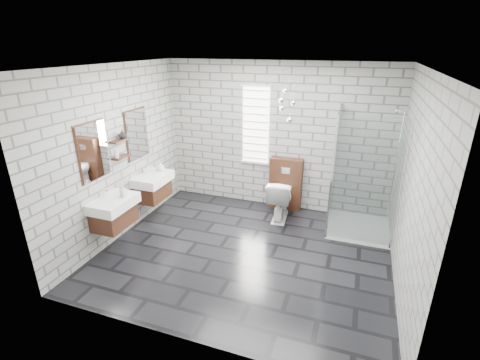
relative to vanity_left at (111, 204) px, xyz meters
The scene contains 20 objects.
floor 2.13m from the vanity_left, 16.00° to the left, with size 4.20×3.60×0.02m, color black.
ceiling 2.78m from the vanity_left, 16.00° to the left, with size 4.20×3.60×0.02m, color white.
wall_back 3.09m from the vanity_left, 51.02° to the left, with size 4.20×0.02×2.70m, color #9E9E99.
wall_front 2.36m from the vanity_left, 33.51° to the right, with size 4.20×0.02×2.70m, color #9E9E99.
wall_left 0.83m from the vanity_left, 110.35° to the left, with size 0.02×3.60×2.70m, color #9E9E99.
wall_right 4.10m from the vanity_left, ahead, with size 0.02×3.60×2.70m, color #9E9E99.
vanity_left is the anchor object (origin of this frame).
vanity_right 1.05m from the vanity_left, 90.00° to the left, with size 0.47×0.70×1.57m.
shelf_lower 0.76m from the vanity_left, 103.88° to the left, with size 0.14×0.30×0.03m, color #452415.
shelf_upper 0.97m from the vanity_left, 103.88° to the left, with size 0.14×0.30×0.03m, color #452415.
window 2.89m from the vanity_left, 57.09° to the left, with size 0.56×0.05×1.48m.
cistern_panel 3.11m from the vanity_left, 46.42° to the left, with size 0.60×0.20×1.00m, color #452415.
flush_plate 3.03m from the vanity_left, 45.05° to the left, with size 0.18×0.01×0.12m, color silver.
shower_enclosure 3.83m from the vanity_left, 26.91° to the left, with size 1.00×1.00×2.03m.
pendant_cluster 3.16m from the vanity_left, 41.75° to the left, with size 0.27×0.20×0.95m.
toilet 2.84m from the vanity_left, 40.46° to the left, with size 0.42×0.73×0.75m, color white.
soap_bottle_a 0.27m from the vanity_left, 34.45° to the left, with size 0.08×0.09×0.19m, color #B2B2B2.
soap_bottle_b 1.28m from the vanity_left, 86.81° to the left, with size 0.14×0.14×0.17m, color #B2B2B2.
soap_bottle_c 0.78m from the vanity_left, 105.92° to the left, with size 0.07×0.07×0.18m, color #B2B2B2.
vase 1.09m from the vanity_left, 100.78° to the left, with size 0.12×0.12×0.13m, color #B2B2B2.
Camera 1 is at (1.42, -4.29, 2.98)m, focal length 26.00 mm.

